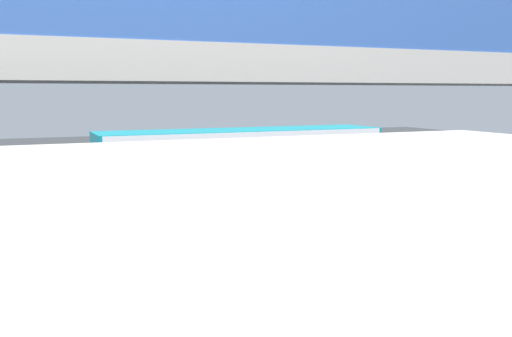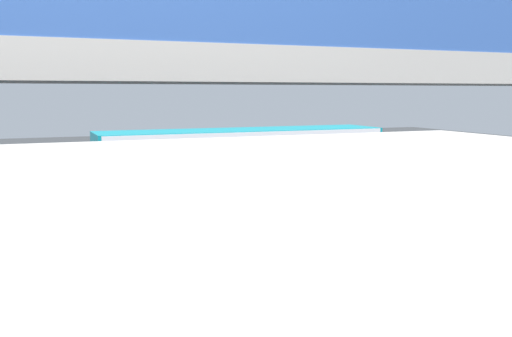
{
  "view_description": "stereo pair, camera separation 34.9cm",
  "coord_description": "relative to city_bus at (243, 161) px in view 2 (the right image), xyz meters",
  "views": [
    {
      "loc": [
        8.09,
        21.13,
        4.63
      ],
      "look_at": [
        -0.66,
        0.75,
        1.6
      ],
      "focal_mm": 39.44,
      "sensor_mm": 36.0,
      "label": 1
    },
    {
      "loc": [
        7.76,
        21.27,
        4.63
      ],
      "look_at": [
        -0.66,
        0.75,
        1.6
      ],
      "focal_mm": 39.44,
      "sensor_mm": 36.0,
      "label": 2
    }
  ],
  "objects": [
    {
      "name": "ground",
      "position": [
        0.24,
        -0.36,
        -1.88
      ],
      "size": [
        80.0,
        80.0,
        0.0
      ],
      "primitive_type": "plane",
      "color": "#2D3033"
    },
    {
      "name": "city_bus",
      "position": [
        0.0,
        0.0,
        0.0
      ],
      "size": [
        11.54,
        2.85,
        3.15
      ],
      "color": "#0C8493",
      "rests_on": "ground"
    },
    {
      "name": "pedestrian",
      "position": [
        2.26,
        -4.78,
        -1.0
      ],
      "size": [
        0.38,
        0.38,
        1.79
      ],
      "color": "#2D2D38",
      "rests_on": "ground"
    },
    {
      "name": "traffic_sign",
      "position": [
        2.81,
        -3.73,
        0.01
      ],
      "size": [
        0.08,
        0.6,
        2.8
      ],
      "color": "slate",
      "rests_on": "ground"
    },
    {
      "name": "lane_dash_leftmost",
      "position": [
        -3.76,
        -3.05,
        -1.88
      ],
      "size": [
        2.0,
        0.2,
        0.01
      ],
      "primitive_type": "cube",
      "color": "silver",
      "rests_on": "ground"
    },
    {
      "name": "lane_dash_left",
      "position": [
        0.24,
        -3.05,
        -1.88
      ],
      "size": [
        2.0,
        0.2,
        0.01
      ],
      "primitive_type": "cube",
      "color": "silver",
      "rests_on": "ground"
    },
    {
      "name": "lane_dash_centre",
      "position": [
        4.24,
        -3.05,
        -1.88
      ],
      "size": [
        2.0,
        0.2,
        0.01
      ],
      "primitive_type": "cube",
      "color": "silver",
      "rests_on": "ground"
    },
    {
      "name": "pedestrian_overpass",
      "position": [
        0.24,
        12.54,
        2.84
      ],
      "size": [
        31.76,
        2.6,
        6.36
      ],
      "color": "#B2ADA5",
      "rests_on": "ground"
    }
  ]
}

